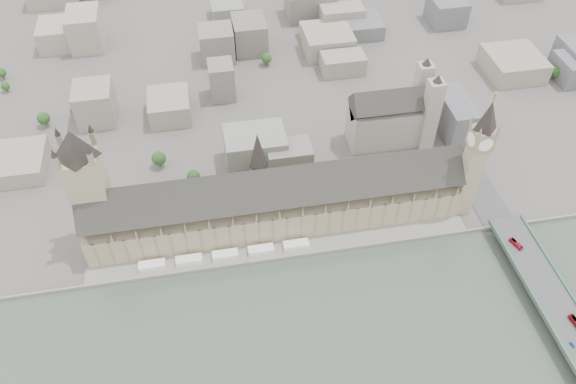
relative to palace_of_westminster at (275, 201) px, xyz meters
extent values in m
plane|color=#595651|center=(0.00, -19.70, -22.71)|extent=(900.00, 900.00, 0.00)
cube|color=gray|center=(0.00, -34.70, -21.21)|extent=(600.00, 1.50, 3.00)
cube|color=gray|center=(0.00, -27.20, -21.71)|extent=(270.00, 15.00, 2.00)
cube|color=white|center=(-90.00, -26.70, -18.71)|extent=(18.00, 7.00, 4.00)
cube|color=white|center=(-65.00, -26.70, -18.71)|extent=(18.00, 7.00, 4.00)
cube|color=white|center=(-40.00, -26.70, -18.71)|extent=(18.00, 7.00, 4.00)
cube|color=white|center=(-15.00, -26.70, -18.71)|extent=(18.00, 7.00, 4.00)
cube|color=white|center=(10.00, -26.70, -18.71)|extent=(18.00, 7.00, 4.00)
cube|color=tan|center=(0.00, 0.30, -10.21)|extent=(265.00, 40.00, 25.00)
cube|color=#2E2B28|center=(0.00, 0.30, 12.37)|extent=(265.00, 40.73, 40.73)
cube|color=tan|center=(138.00, -11.70, 8.29)|extent=(12.00, 12.00, 62.00)
cube|color=gray|center=(138.00, -11.70, 47.29)|extent=(14.00, 14.00, 16.00)
cylinder|color=white|center=(145.20, -11.70, 47.29)|extent=(0.60, 10.00, 10.00)
cylinder|color=white|center=(130.80, -11.70, 47.29)|extent=(0.60, 10.00, 10.00)
cylinder|color=white|center=(138.00, -4.50, 47.29)|extent=(10.00, 0.60, 10.00)
cylinder|color=white|center=(138.00, -18.90, 47.29)|extent=(10.00, 0.60, 10.00)
cone|color=#2A2421|center=(138.00, -11.70, 66.29)|extent=(17.00, 17.00, 22.00)
cylinder|color=gold|center=(138.00, -11.70, 80.29)|extent=(1.00, 1.00, 6.00)
sphere|color=gold|center=(138.00, -11.70, 83.79)|extent=(2.00, 2.00, 2.00)
cone|color=gray|center=(144.50, -5.20, 59.29)|extent=(2.40, 2.40, 8.00)
cone|color=gray|center=(131.50, -5.20, 59.29)|extent=(2.40, 2.40, 8.00)
cone|color=gray|center=(144.50, -18.20, 59.29)|extent=(2.40, 2.40, 8.00)
cone|color=gray|center=(131.50, -18.20, 59.29)|extent=(2.40, 2.40, 8.00)
cube|color=tan|center=(-122.00, 6.30, 17.29)|extent=(23.00, 23.00, 80.00)
cone|color=#2A2421|center=(-122.00, 6.30, 67.29)|extent=(30.00, 30.00, 20.00)
cylinder|color=gray|center=(-10.00, 6.30, 20.29)|extent=(12.00, 12.00, 20.00)
cone|color=#2A2421|center=(-10.00, 6.30, 44.29)|extent=(13.00, 13.00, 28.00)
cube|color=#474749|center=(162.00, -107.20, -17.58)|extent=(25.00, 325.00, 10.25)
cube|color=#9F988F|center=(105.00, 75.30, -5.71)|extent=(60.00, 28.00, 34.00)
cube|color=#2E2B28|center=(105.00, 75.30, 16.29)|extent=(60.00, 28.28, 28.28)
cube|color=#9F988F|center=(137.00, 87.30, 9.29)|extent=(12.00, 12.00, 64.00)
cube|color=#9F988F|center=(137.00, 63.30, 9.29)|extent=(12.00, 12.00, 64.00)
imported|color=red|center=(157.81, -58.96, -10.94)|extent=(5.90, 11.11, 3.03)
imported|color=#A6141E|center=(165.55, -123.46, -10.77)|extent=(4.47, 12.41, 3.38)
imported|color=blue|center=(156.12, -136.10, -11.81)|extent=(2.36, 4.07, 1.30)
camera|label=1|loc=(-40.03, -270.13, 289.92)|focal=35.00mm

